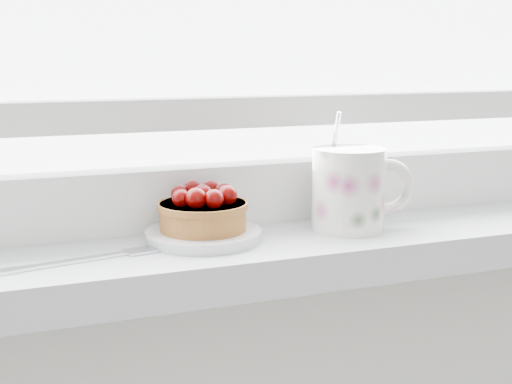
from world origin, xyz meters
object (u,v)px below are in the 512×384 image
saucer (203,235)px  fork (93,258)px  floral_mug (351,187)px  raspberry_tart (203,210)px

saucer → fork: size_ratio=0.68×
saucer → floral_mug: size_ratio=0.93×
floral_mug → saucer: bearing=175.5°
raspberry_tart → floral_mug: size_ratio=0.72×
raspberry_tart → floral_mug: floral_mug is taller
fork → saucer: bearing=13.1°
saucer → floral_mug: (0.17, -0.01, 0.04)m
saucer → raspberry_tart: bearing=4.7°
raspberry_tart → floral_mug: (0.17, -0.01, 0.01)m
raspberry_tart → fork: bearing=-166.9°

